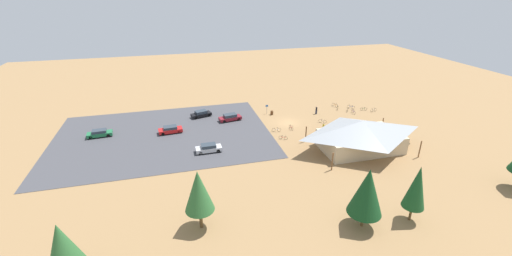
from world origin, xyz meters
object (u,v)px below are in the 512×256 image
(pine_mideast, at_px, (417,187))
(car_maroon_back_corner, at_px, (230,117))
(pine_far_east, at_px, (367,191))
(bicycle_white_near_porch, at_px, (374,110))
(bicycle_purple_yard_left, at_px, (353,112))
(bicycle_red_lone_east, at_px, (291,127))
(pine_center, at_px, (199,191))
(car_red_second_row, at_px, (170,130))
(bicycle_orange_edge_south, at_px, (335,105))
(bicycle_teal_mid_cluster, at_px, (352,124))
(bicycle_yellow_yard_front, at_px, (338,108))
(bicycle_white_edge_north, at_px, (276,130))
(bicycle_black_front_row, at_px, (348,109))
(visitor_at_bikes, at_px, (316,110))
(car_silver_end_stall, at_px, (209,148))
(bicycle_green_by_bin, at_px, (364,109))
(bicycle_silver_near_sign, at_px, (322,121))
(car_black_mid_lot, at_px, (201,114))
(car_green_far_end, at_px, (100,133))
(visitor_by_pavilion, at_px, (323,127))
(bicycle_blue_trailside, at_px, (351,107))
(bicycle_red_lone_west, at_px, (283,138))
(pine_east, at_px, (62,247))
(bike_pavilion, at_px, (361,133))
(lot_sign, at_px, (267,108))

(pine_mideast, bearing_deg, car_maroon_back_corner, -67.42)
(pine_far_east, height_order, bicycle_white_near_porch, pine_far_east)
(bicycle_purple_yard_left, xyz_separation_m, bicycle_red_lone_east, (16.29, 4.49, -0.02))
(pine_center, relative_size, car_red_second_row, 1.67)
(bicycle_orange_edge_south, height_order, car_red_second_row, car_red_second_row)
(bicycle_teal_mid_cluster, relative_size, car_red_second_row, 0.31)
(bicycle_red_lone_east, bearing_deg, bicycle_yellow_yard_front, -151.85)
(bicycle_white_edge_north, height_order, bicycle_black_front_row, bicycle_white_edge_north)
(visitor_at_bikes, bearing_deg, bicycle_black_front_row, 178.71)
(pine_center, bearing_deg, car_silver_end_stall, -99.94)
(bicycle_green_by_bin, bearing_deg, bicycle_red_lone_east, 16.08)
(bicycle_silver_near_sign, bearing_deg, car_red_second_row, -5.42)
(car_red_second_row, bearing_deg, car_silver_end_stall, 122.46)
(bicycle_green_by_bin, xyz_separation_m, bicycle_white_near_porch, (-1.74, 1.24, 0.03))
(bicycle_white_near_porch, bearing_deg, car_black_mid_lot, -10.01)
(bicycle_green_by_bin, xyz_separation_m, bicycle_purple_yard_left, (3.27, 1.15, 0.05))
(bicycle_silver_near_sign, bearing_deg, car_green_far_end, -6.05)
(bicycle_black_front_row, xyz_separation_m, car_green_far_end, (51.73, 0.29, 0.32))
(bicycle_white_edge_north, xyz_separation_m, car_black_mid_lot, (13.23, -11.45, 0.34))
(bicycle_purple_yard_left, distance_m, car_black_mid_lot, 33.37)
(car_green_far_end, height_order, car_black_mid_lot, car_black_mid_lot)
(bicycle_teal_mid_cluster, xyz_separation_m, car_green_far_end, (48.34, -7.67, 0.33))
(pine_mideast, height_order, bicycle_silver_near_sign, pine_mideast)
(pine_far_east, bearing_deg, pine_center, -14.36)
(car_silver_end_stall, relative_size, visitor_by_pavilion, 2.55)
(car_silver_end_stall, height_order, visitor_at_bikes, visitor_at_bikes)
(car_red_second_row, height_order, visitor_at_bikes, visitor_at_bikes)
(bicycle_black_front_row, bearing_deg, bicycle_white_edge_north, 19.09)
(pine_mideast, bearing_deg, bicycle_blue_trailside, -109.67)
(pine_mideast, height_order, car_maroon_back_corner, pine_mideast)
(bicycle_orange_edge_south, height_order, visitor_by_pavilion, visitor_by_pavilion)
(bicycle_red_lone_west, relative_size, bicycle_purple_yard_left, 0.80)
(bicycle_red_lone_west, height_order, bicycle_green_by_bin, same)
(pine_east, bearing_deg, pine_mideast, 179.48)
(bicycle_yellow_yard_front, height_order, car_maroon_back_corner, car_maroon_back_corner)
(bicycle_yellow_yard_front, bearing_deg, bicycle_teal_mid_cluster, 79.92)
(bike_pavilion, xyz_separation_m, bicycle_white_edge_north, (11.66, -10.61, -2.58))
(pine_center, distance_m, bicycle_white_near_porch, 50.43)
(lot_sign, distance_m, bicycle_black_front_row, 18.43)
(lot_sign, bearing_deg, pine_far_east, 90.71)
(pine_far_east, relative_size, visitor_by_pavilion, 4.48)
(visitor_at_bikes, bearing_deg, bicycle_red_lone_east, 37.68)
(car_maroon_back_corner, bearing_deg, bicycle_yellow_yard_front, -179.58)
(lot_sign, distance_m, pine_center, 37.76)
(bicycle_red_lone_east, distance_m, visitor_by_pavilion, 6.23)
(bicycle_orange_edge_south, bearing_deg, bicycle_red_lone_east, 33.62)
(bicycle_purple_yard_left, relative_size, bicycle_red_lone_east, 0.97)
(bicycle_yellow_yard_front, xyz_separation_m, visitor_by_pavilion, (8.50, 10.17, 0.51))
(visitor_at_bikes, bearing_deg, car_green_far_end, 0.60)
(bicycle_silver_near_sign, xyz_separation_m, car_black_mid_lot, (23.80, -9.73, 0.36))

